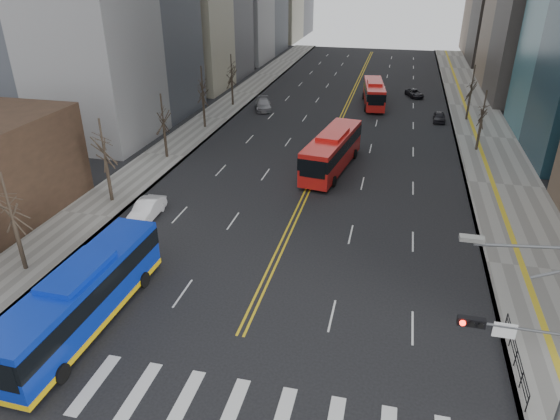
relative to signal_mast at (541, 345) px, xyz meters
The scene contains 15 objects.
ground 14.73m from the signal_mast, behind, with size 220.00×220.00×0.00m, color black.
sidewalk_right 43.43m from the signal_mast, 85.04° to the left, with size 7.00×130.00×0.15m, color slate.
sidewalk_left 52.80m from the signal_mast, 125.14° to the left, with size 5.00×130.00×0.15m, color slate.
crosswalk 14.73m from the signal_mast, behind, with size 26.70×4.00×0.01m.
centerline 54.98m from the signal_mast, 104.56° to the left, with size 0.55×100.00×0.01m.
signal_mast is the anchor object (origin of this frame).
pedestrian_railing 5.71m from the signal_mast, 82.40° to the left, with size 0.06×6.06×1.02m.
street_trees 38.71m from the signal_mast, 122.76° to the left, with size 35.20×47.20×7.60m.
blue_bus 22.80m from the signal_mast, behind, with size 3.15×13.01×3.75m.
red_bus_near 31.43m from the signal_mast, 113.37° to the left, with size 4.56×12.52×3.85m.
red_bus_far 55.87m from the signal_mast, 100.48° to the left, with size 3.88×11.12×3.46m.
car_white 29.66m from the signal_mast, 149.63° to the left, with size 1.58×4.53×1.49m, color silver.
car_dark_mid 48.82m from the signal_mast, 91.49° to the left, with size 1.47×3.64×1.24m, color black.
car_silver 55.03m from the signal_mast, 117.03° to the left, with size 2.06×5.07×1.47m, color gray.
car_dark_far 61.68m from the signal_mast, 94.05° to the left, with size 1.87×4.05×1.12m, color black.
Camera 1 is at (7.20, -15.43, 18.58)m, focal length 32.00 mm.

